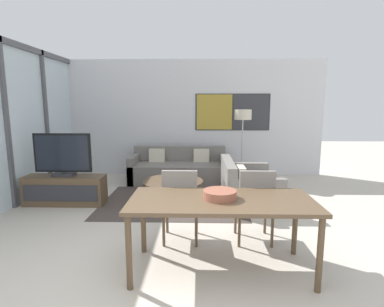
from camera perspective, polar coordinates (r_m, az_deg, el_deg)
wall_back at (r=7.38m, az=-0.85°, el=6.79°), size 6.67×0.09×2.80m
window_wall_left at (r=5.77m, az=-32.12°, el=5.89°), size 0.07×5.10×2.80m
area_rug at (r=5.48m, az=-3.60°, el=-9.12°), size 2.51×1.93×0.01m
tv_console at (r=5.72m, az=-23.01°, el=-6.42°), size 1.38×0.40×0.51m
television at (r=5.60m, az=-23.41°, el=-0.31°), size 0.98×0.20×0.74m
sofa_main at (r=6.86m, az=-2.51°, el=-3.06°), size 2.15×0.92×0.76m
sofa_side at (r=5.44m, az=10.09°, el=-6.52°), size 0.92×1.40×0.76m
coffee_table at (r=5.39m, az=-3.63°, el=-6.17°), size 1.07×1.07×0.39m
dining_table at (r=3.14m, az=5.62°, el=-9.93°), size 1.89×0.85×0.78m
dining_chair_left at (r=3.79m, az=-2.23°, el=-9.36°), size 0.46×0.46×0.96m
dining_chair_centre at (r=3.85m, az=11.90°, el=-9.25°), size 0.46×0.46×0.96m
fruit_bowl at (r=3.11m, az=5.31°, el=-7.68°), size 0.34×0.34×0.09m
floor_lamp at (r=6.77m, az=9.66°, el=6.38°), size 0.38×0.38×1.62m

